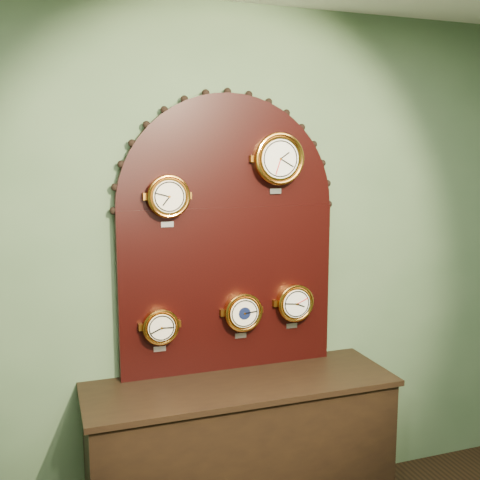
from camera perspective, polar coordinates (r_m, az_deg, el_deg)
name	(u,v)px	position (r m, az deg, el deg)	size (l,w,h in m)	color
wall_back	(225,266)	(3.17, -1.48, -2.58)	(4.00, 4.00, 0.00)	#4D6948
shop_counter	(241,458)	(3.28, 0.12, -20.90)	(1.60, 0.50, 0.80)	black
display_board	(228,226)	(3.09, -1.21, 1.37)	(1.26, 0.06, 1.53)	black
roman_clock	(168,196)	(2.92, -7.19, 4.35)	(0.22, 0.08, 0.27)	orange
arabic_clock	(278,159)	(3.09, 3.83, 8.08)	(0.28, 0.08, 0.33)	orange
hygrometer	(160,326)	(3.04, -7.95, -8.52)	(0.19, 0.08, 0.24)	orange
barometer	(243,312)	(3.14, 0.26, -7.19)	(0.21, 0.08, 0.27)	orange
tide_clock	(294,303)	(3.24, 5.45, -6.23)	(0.21, 0.08, 0.27)	orange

